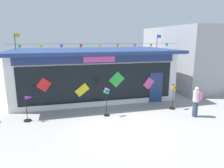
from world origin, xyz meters
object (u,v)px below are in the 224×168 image
(kite_shop_building, at_px, (93,73))
(person_near_camera, at_px, (196,101))
(wind_spinner_center_left, at_px, (173,93))
(wind_spinner_far_left, at_px, (28,108))
(wind_spinner_left, at_px, (107,97))

(kite_shop_building, bearing_deg, person_near_camera, -49.63)
(wind_spinner_center_left, bearing_deg, kite_shop_building, 135.21)
(wind_spinner_center_left, height_order, person_near_camera, person_near_camera)
(wind_spinner_center_left, bearing_deg, wind_spinner_far_left, 178.52)
(wind_spinner_left, relative_size, wind_spinner_center_left, 1.03)
(wind_spinner_far_left, relative_size, person_near_camera, 0.80)
(wind_spinner_far_left, xyz_separation_m, person_near_camera, (8.76, -1.63, 0.18))
(kite_shop_building, relative_size, wind_spinner_far_left, 8.18)
(kite_shop_building, relative_size, person_near_camera, 6.57)
(kite_shop_building, distance_m, wind_spinner_center_left, 5.95)
(kite_shop_building, bearing_deg, wind_spinner_center_left, -44.79)
(wind_spinner_left, bearing_deg, wind_spinner_center_left, 1.46)
(kite_shop_building, height_order, wind_spinner_left, kite_shop_building)
(person_near_camera, bearing_deg, wind_spinner_center_left, -128.40)
(wind_spinner_far_left, distance_m, person_near_camera, 8.91)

